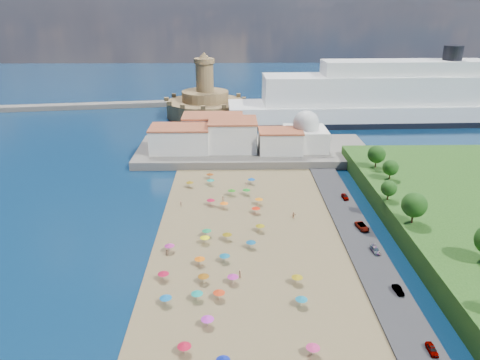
{
  "coord_description": "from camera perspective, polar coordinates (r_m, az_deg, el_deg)",
  "views": [
    {
      "loc": [
        1.76,
        -102.27,
        57.76
      ],
      "look_at": [
        4.0,
        25.0,
        8.0
      ],
      "focal_mm": 35.0,
      "sensor_mm": 36.0,
      "label": 1
    }
  ],
  "objects": [
    {
      "name": "ground",
      "position": [
        117.47,
        -1.75,
        -8.11
      ],
      "size": [
        700.0,
        700.0,
        0.0
      ],
      "primitive_type": "plane",
      "color": "#071938",
      "rests_on": "ground"
    },
    {
      "name": "terrace",
      "position": [
        184.26,
        1.61,
        3.56
      ],
      "size": [
        90.0,
        36.0,
        3.0
      ],
      "primitive_type": "cube",
      "color": "#59544C",
      "rests_on": "ground"
    },
    {
      "name": "jetty",
      "position": [
        218.18,
        -4.62,
        6.26
      ],
      "size": [
        18.0,
        70.0,
        2.4
      ],
      "primitive_type": "cube",
      "color": "#59544C",
      "rests_on": "ground"
    },
    {
      "name": "breakwater",
      "position": [
        284.33,
        -24.38,
        8.01
      ],
      "size": [
        199.03,
        34.77,
        2.6
      ],
      "primitive_type": "cube",
      "rotation": [
        0.0,
        0.0,
        0.14
      ],
      "color": "#59544C",
      "rests_on": "ground"
    },
    {
      "name": "waterfront_buildings",
      "position": [
        182.91,
        -2.49,
        5.5
      ],
      "size": [
        57.0,
        29.0,
        11.0
      ],
      "color": "silver",
      "rests_on": "terrace"
    },
    {
      "name": "domed_building",
      "position": [
        182.21,
        7.98,
        5.61
      ],
      "size": [
        16.0,
        16.0,
        15.0
      ],
      "color": "silver",
      "rests_on": "terrace"
    },
    {
      "name": "fortress",
      "position": [
        246.03,
        -4.25,
        9.31
      ],
      "size": [
        40.0,
        40.0,
        32.4
      ],
      "color": "olive",
      "rests_on": "ground"
    },
    {
      "name": "cruise_ship",
      "position": [
        243.74,
        19.01,
        9.12
      ],
      "size": [
        169.13,
        30.21,
        36.84
      ],
      "color": "black",
      "rests_on": "ground"
    },
    {
      "name": "beach_parasols",
      "position": [
        105.82,
        -2.09,
        -10.37
      ],
      "size": [
        31.58,
        115.5,
        2.2
      ],
      "color": "gray",
      "rests_on": "beach"
    },
    {
      "name": "beachgoers",
      "position": [
        119.37,
        -0.86,
        -6.97
      ],
      "size": [
        34.83,
        94.5,
        1.89
      ],
      "color": "tan",
      "rests_on": "beach"
    },
    {
      "name": "parked_cars",
      "position": [
        121.56,
        15.6,
        -7.16
      ],
      "size": [
        3.23,
        69.88,
        1.44
      ],
      "color": "gray",
      "rests_on": "promenade"
    },
    {
      "name": "hillside_trees",
      "position": [
        117.84,
        22.81,
        -4.18
      ],
      "size": [
        16.73,
        107.34,
        8.27
      ],
      "color": "#382314",
      "rests_on": "hillside"
    }
  ]
}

